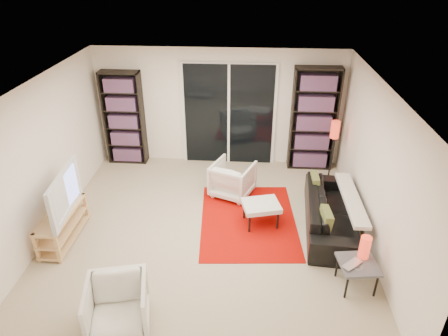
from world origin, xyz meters
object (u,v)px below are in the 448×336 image
(bookshelf_right, at_px, (314,120))
(floor_lamp, at_px, (334,137))
(armchair_front, at_px, (118,307))
(bookshelf_left, at_px, (124,118))
(side_table, at_px, (358,266))
(tv_stand, at_px, (63,225))
(sofa, at_px, (332,212))
(ottoman, at_px, (261,206))
(armchair_back, at_px, (233,179))

(bookshelf_right, relative_size, floor_lamp, 1.72)
(bookshelf_right, relative_size, armchair_front, 2.91)
(bookshelf_left, distance_m, side_table, 5.35)
(bookshelf_left, height_order, tv_stand, bookshelf_left)
(tv_stand, height_order, armchair_front, armchair_front)
(sofa, height_order, armchair_front, armchair_front)
(bookshelf_left, relative_size, tv_stand, 1.67)
(floor_lamp, bearing_deg, ottoman, -130.59)
(armchair_back, bearing_deg, sofa, 173.88)
(armchair_back, xyz_separation_m, side_table, (1.77, -2.21, 0.03))
(bookshelf_right, distance_m, tv_stand, 4.98)
(tv_stand, relative_size, floor_lamp, 0.95)
(armchair_back, distance_m, side_table, 2.83)
(bookshelf_left, relative_size, bookshelf_right, 0.93)
(armchair_back, height_order, floor_lamp, floor_lamp)
(tv_stand, height_order, sofa, sofa)
(bookshelf_right, xyz_separation_m, armchair_back, (-1.55, -1.21, -0.73))
(sofa, relative_size, floor_lamp, 1.66)
(armchair_front, bearing_deg, armchair_back, 56.07)
(bookshelf_right, distance_m, side_table, 3.50)
(armchair_back, bearing_deg, floor_lamp, -136.92)
(floor_lamp, bearing_deg, sofa, -98.07)
(tv_stand, distance_m, armchair_front, 2.09)
(bookshelf_right, bearing_deg, sofa, -87.10)
(armchair_front, bearing_deg, side_table, 3.68)
(bookshelf_left, xyz_separation_m, armchair_front, (1.10, -4.29, -0.65))
(ottoman, distance_m, side_table, 1.83)
(ottoman, bearing_deg, floor_lamp, 49.41)
(side_table, xyz_separation_m, floor_lamp, (0.12, 2.93, 0.56))
(bookshelf_right, distance_m, armchair_front, 5.15)
(armchair_back, bearing_deg, armchair_front, 91.01)
(armchair_back, height_order, side_table, armchair_back)
(bookshelf_left, xyz_separation_m, tv_stand, (-0.26, -2.70, -0.71))
(ottoman, bearing_deg, side_table, -46.50)
(bookshelf_right, relative_size, ottoman, 3.06)
(armchair_front, bearing_deg, sofa, 24.80)
(bookshelf_left, bearing_deg, tv_stand, -95.58)
(armchair_front, distance_m, ottoman, 2.78)
(floor_lamp, bearing_deg, bookshelf_right, 124.30)
(bookshelf_right, height_order, armchair_back, bookshelf_right)
(armchair_front, xyz_separation_m, floor_lamp, (3.09, 3.80, 0.59))
(sofa, height_order, floor_lamp, floor_lamp)
(sofa, xyz_separation_m, armchair_front, (-2.86, -2.19, 0.03))
(bookshelf_right, bearing_deg, ottoman, -116.39)
(bookshelf_left, xyz_separation_m, floor_lamp, (4.18, -0.49, -0.06))
(armchair_back, relative_size, ottoman, 1.04)
(tv_stand, relative_size, armchair_front, 1.61)
(bookshelf_right, height_order, floor_lamp, bookshelf_right)
(bookshelf_left, bearing_deg, ottoman, -36.70)
(ottoman, distance_m, floor_lamp, 2.19)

